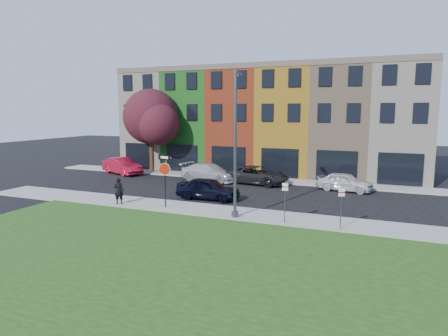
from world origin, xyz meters
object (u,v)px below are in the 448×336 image
at_px(sedan_near, 208,189).
at_px(street_lamp, 236,144).
at_px(stop_sign, 165,170).
at_px(man, 119,191).

relative_size(sedan_near, street_lamp, 0.54).
xyz_separation_m(stop_sign, sedan_near, (1.33, 3.59, -1.73)).
xyz_separation_m(sedan_near, street_lamp, (3.52, -3.85, 3.55)).
height_order(stop_sign, man, stop_sign).
relative_size(man, sedan_near, 0.38).
height_order(stop_sign, street_lamp, street_lamp).
height_order(stop_sign, sedan_near, stop_sign).
bearing_deg(sedan_near, street_lamp, -138.31).
relative_size(stop_sign, man, 1.95).
bearing_deg(stop_sign, street_lamp, 12.94).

